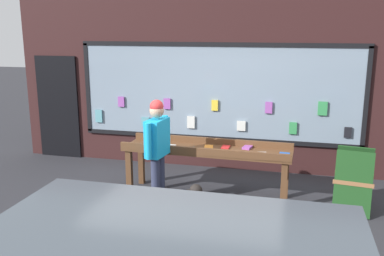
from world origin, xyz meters
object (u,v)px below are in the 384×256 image
object	(u,v)px
display_table_main	(207,153)
sandwich_board_sign	(354,179)
person_browsing	(157,145)
small_dog	(185,196)

from	to	relation	value
display_table_main	sandwich_board_sign	size ratio (longest dim) A/B	2.89
display_table_main	person_browsing	xyz separation A→B (m)	(-0.65, -0.52, 0.23)
person_browsing	sandwich_board_sign	distance (m)	2.96
small_dog	sandwich_board_sign	world-z (taller)	sandwich_board_sign
sandwich_board_sign	display_table_main	bearing A→B (deg)	-171.21
display_table_main	small_dog	distance (m)	0.91
display_table_main	small_dog	xyz separation A→B (m)	(-0.16, -0.79, -0.43)
small_dog	person_browsing	bearing A→B (deg)	102.04
display_table_main	sandwich_board_sign	bearing A→B (deg)	0.64
person_browsing	small_dog	bearing A→B (deg)	-110.38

